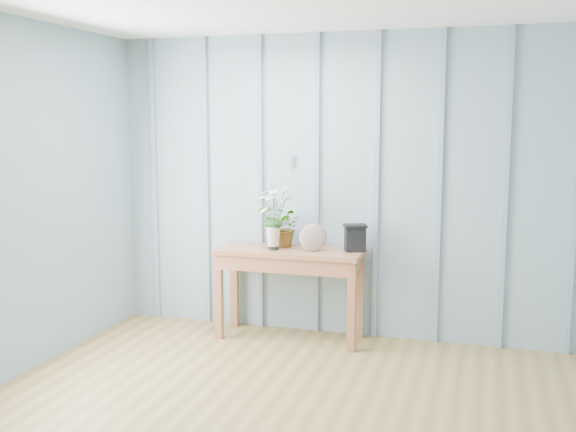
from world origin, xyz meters
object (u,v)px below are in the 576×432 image
(sideboard, at_px, (290,263))
(carved_box, at_px, (355,238))
(felt_disc_vessel, at_px, (313,238))
(daisy_vase, at_px, (273,208))

(sideboard, distance_m, carved_box, 0.58)
(sideboard, height_order, felt_disc_vessel, felt_disc_vessel)
(sideboard, relative_size, carved_box, 5.53)
(sideboard, xyz_separation_m, felt_disc_vessel, (0.21, -0.05, 0.23))
(felt_disc_vessel, height_order, carved_box, felt_disc_vessel)
(sideboard, bearing_deg, felt_disc_vessel, -12.71)
(daisy_vase, distance_m, carved_box, 0.70)
(daisy_vase, xyz_separation_m, carved_box, (0.65, 0.13, -0.23))
(sideboard, xyz_separation_m, carved_box, (0.53, 0.06, 0.23))
(felt_disc_vessel, bearing_deg, carved_box, -6.66)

